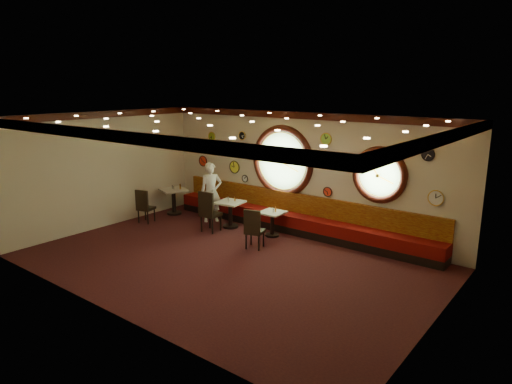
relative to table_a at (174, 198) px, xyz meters
name	(u,v)px	position (x,y,z in m)	size (l,w,h in m)	color
floor	(228,262)	(3.89, -1.94, -0.49)	(9.00, 6.00, 0.00)	black
ceiling	(225,119)	(3.89, -1.94, 2.71)	(9.00, 6.00, 0.02)	gold
wall_back	(301,172)	(3.89, 1.06, 1.11)	(9.00, 0.02, 3.20)	beige
wall_front	(107,226)	(3.89, -4.94, 1.11)	(9.00, 0.02, 3.20)	beige
wall_left	(104,170)	(-0.61, -1.94, 1.11)	(0.02, 6.00, 3.20)	beige
wall_right	(440,234)	(8.39, -1.94, 1.11)	(0.02, 6.00, 3.20)	beige
molding_back	(301,115)	(3.89, 1.01, 2.62)	(9.00, 0.10, 0.18)	#351009
molding_front	(102,135)	(3.89, -4.89, 2.62)	(9.00, 0.10, 0.18)	#351009
molding_left	(101,114)	(-0.56, -1.94, 2.62)	(0.10, 6.00, 0.18)	#351009
molding_right	(446,138)	(8.34, -1.94, 2.62)	(0.10, 6.00, 0.18)	#351009
banquette_base	(294,228)	(3.89, 0.78, -0.39)	(8.00, 0.55, 0.20)	black
banquette_seat	(294,220)	(3.89, 0.78, -0.14)	(8.00, 0.55, 0.30)	#5E0908
banquette_back	(299,204)	(3.89, 1.00, 0.26)	(8.00, 0.10, 0.55)	#621407
porthole_left_glass	(283,161)	(3.29, 1.06, 1.36)	(1.66, 1.66, 0.02)	#83B96F
porthole_left_frame	(282,161)	(3.29, 1.04, 1.36)	(1.98, 1.98, 0.18)	#351009
porthole_left_ring	(282,161)	(3.29, 1.01, 1.36)	(1.61, 1.61, 0.03)	gold
porthole_right_glass	(380,175)	(6.09, 1.06, 1.31)	(1.10, 1.10, 0.02)	#83B96F
porthole_right_frame	(379,175)	(6.09, 1.04, 1.31)	(1.38, 1.38, 0.18)	#351009
porthole_right_ring	(379,175)	(6.09, 1.01, 1.31)	(1.09, 1.09, 0.03)	gold
wall_clock_0	(326,139)	(4.64, 1.02, 2.06)	(0.30, 0.30, 0.03)	#8DD341
wall_clock_1	(328,192)	(4.74, 1.02, 0.71)	(0.24, 0.24, 0.03)	red
wall_clock_2	(242,136)	(1.89, 1.02, 1.96)	(0.24, 0.24, 0.03)	black
wall_clock_3	(235,167)	(1.59, 1.02, 1.01)	(0.36, 0.36, 0.03)	yellow
wall_clock_4	(436,198)	(7.44, 1.02, 0.96)	(0.34, 0.34, 0.03)	white
wall_clock_5	(428,154)	(7.19, 1.02, 1.91)	(0.28, 0.28, 0.03)	black
wall_clock_6	(203,161)	(0.29, 1.02, 1.06)	(0.32, 0.32, 0.03)	red
wall_clock_7	(245,179)	(1.99, 1.02, 0.71)	(0.20, 0.20, 0.03)	white
wall_clock_8	(347,165)	(5.24, 1.02, 1.46)	(0.22, 0.22, 0.03)	#DCC349
wall_clock_9	(212,136)	(0.69, 1.02, 1.86)	(0.26, 0.26, 0.03)	#87B323
table_a	(174,198)	(0.00, 0.00, 0.00)	(0.91, 0.91, 0.78)	black
table_b	(230,211)	(2.25, 0.05, -0.02)	(0.77, 0.77, 0.74)	black
table_c	(272,221)	(3.62, 0.16, -0.08)	(0.62, 0.62, 0.66)	black
chair_a	(144,204)	(0.03, -1.16, 0.07)	(0.50, 0.50, 0.61)	black
chair_b	(208,209)	(2.07, -0.63, 0.15)	(0.52, 0.52, 0.70)	black
chair_c	(253,227)	(3.83, -0.92, 0.08)	(0.52, 0.52, 0.62)	black
condiment_a_salt	(172,187)	(-0.07, 0.03, 0.34)	(0.04, 0.04, 0.11)	#B7B7BC
condiment_b_salt	(228,199)	(2.14, 0.10, 0.30)	(0.04, 0.04, 0.10)	silver
condiment_c_salt	(273,209)	(3.59, 0.23, 0.21)	(0.03, 0.03, 0.09)	silver
condiment_a_pepper	(174,188)	(0.01, 0.00, 0.33)	(0.03, 0.03, 0.09)	silver
condiment_b_pepper	(229,201)	(2.28, -0.04, 0.29)	(0.03, 0.03, 0.09)	silver
condiment_c_pepper	(273,210)	(3.67, 0.12, 0.22)	(0.04, 0.04, 0.10)	silver
condiment_a_bottle	(180,186)	(0.15, 0.14, 0.37)	(0.05, 0.05, 0.16)	gold
condiment_b_bottle	(235,199)	(2.33, 0.16, 0.32)	(0.05, 0.05, 0.15)	orange
condiment_c_bottle	(276,209)	(3.69, 0.19, 0.24)	(0.04, 0.04, 0.14)	orange
waiter	(211,192)	(1.43, 0.16, 0.37)	(0.63, 0.41, 1.72)	white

